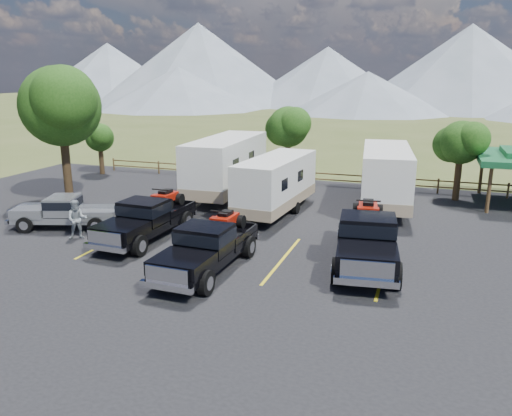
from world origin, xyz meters
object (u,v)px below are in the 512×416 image
(trailer_center, at_px, (276,184))
(rig_center, at_px, (208,246))
(trailer_right, at_px, (385,177))
(rig_left, at_px, (147,218))
(pickup_silver, at_px, (67,212))
(rig_right, at_px, (367,237))
(trailer_left, at_px, (227,166))
(person_b, at_px, (77,219))
(tree_big_nw, at_px, (60,106))

(trailer_center, bearing_deg, rig_center, -86.15)
(trailer_right, bearing_deg, rig_left, -143.06)
(rig_left, xyz_separation_m, pickup_silver, (-4.57, 0.13, -0.17))
(rig_right, distance_m, trailer_left, 12.95)
(rig_left, bearing_deg, trailer_center, 56.92)
(rig_right, distance_m, person_b, 12.89)
(tree_big_nw, xyz_separation_m, person_b, (4.95, -5.48, -4.65))
(rig_left, bearing_deg, trailer_left, 90.09)
(rig_right, xyz_separation_m, trailer_center, (-5.57, 5.98, 0.50))
(person_b, bearing_deg, trailer_center, 10.46)
(rig_left, xyz_separation_m, trailer_center, (4.25, 6.10, 0.60))
(rig_center, bearing_deg, pickup_silver, 164.63)
(trailer_right, distance_m, person_b, 16.30)
(pickup_silver, bearing_deg, rig_center, 54.57)
(trailer_right, bearing_deg, pickup_silver, -154.12)
(rig_right, xyz_separation_m, person_b, (-12.83, -1.16, -0.18))
(tree_big_nw, distance_m, trailer_right, 18.66)
(rig_left, relative_size, rig_right, 0.89)
(trailer_left, xyz_separation_m, trailer_center, (3.99, -2.73, -0.29))
(rig_right, height_order, pickup_silver, rig_right)
(trailer_right, xyz_separation_m, pickup_silver, (-14.25, -9.02, -0.94))
(rig_right, relative_size, trailer_center, 0.80)
(tree_big_nw, relative_size, trailer_right, 0.80)
(rig_center, xyz_separation_m, rig_right, (5.62, 2.69, 0.11))
(pickup_silver, bearing_deg, trailer_right, 104.02)
(tree_big_nw, bearing_deg, trailer_right, 14.95)
(rig_center, height_order, trailer_center, trailer_center)
(trailer_left, height_order, trailer_right, trailer_left)
(rig_left, height_order, trailer_right, trailer_right)
(trailer_center, bearing_deg, trailer_right, 33.57)
(rig_left, height_order, rig_center, rig_left)
(tree_big_nw, height_order, pickup_silver, tree_big_nw)
(pickup_silver, bearing_deg, rig_right, 71.64)
(tree_big_nw, distance_m, rig_left, 10.20)
(trailer_center, xyz_separation_m, person_b, (-7.27, -7.14, -0.68))
(pickup_silver, distance_m, person_b, 1.95)
(trailer_left, relative_size, trailer_center, 1.18)
(trailer_left, distance_m, person_b, 10.44)
(pickup_silver, bearing_deg, tree_big_nw, -160.03)
(rig_center, bearing_deg, trailer_center, 91.36)
(tree_big_nw, distance_m, person_b, 8.73)
(trailer_right, bearing_deg, trailer_center, -157.10)
(rig_right, height_order, trailer_left, trailer_left)
(pickup_silver, relative_size, person_b, 3.05)
(rig_left, bearing_deg, pickup_silver, -179.84)
(trailer_center, relative_size, pickup_silver, 1.58)
(rig_right, bearing_deg, pickup_silver, 172.92)
(rig_center, distance_m, trailer_center, 8.69)
(trailer_right, bearing_deg, rig_right, -95.59)
(rig_left, distance_m, rig_right, 9.81)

